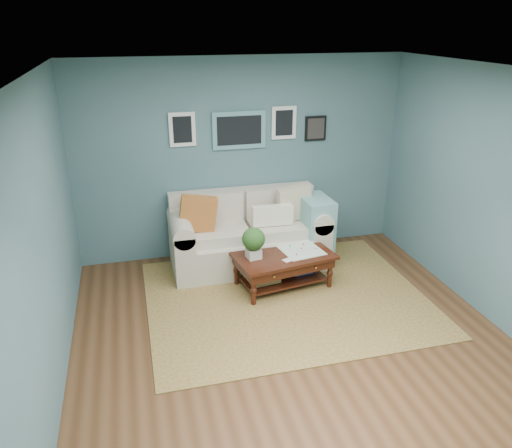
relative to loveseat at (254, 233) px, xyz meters
name	(u,v)px	position (x,y,z in m)	size (l,w,h in m)	color
room_shell	(301,225)	(-0.05, -1.97, 0.92)	(5.00, 5.02, 2.70)	brown
area_rug	(286,297)	(0.14, -1.02, -0.44)	(3.28, 2.63, 0.01)	brown
loveseat	(254,233)	(0.00, 0.00, 0.00)	(2.11, 0.96, 1.09)	beige
coffee_table	(278,260)	(0.12, -0.73, -0.07)	(1.29, 0.88, 0.83)	black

